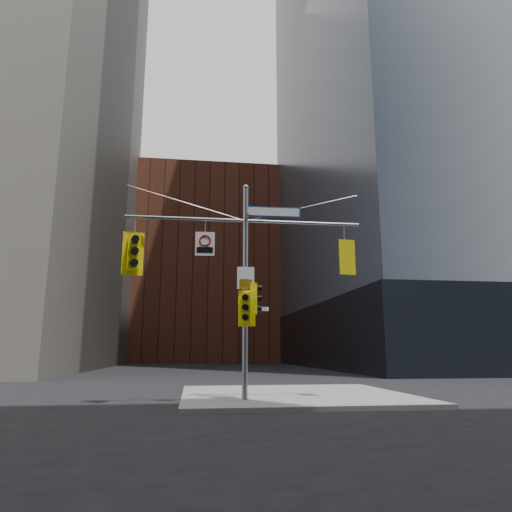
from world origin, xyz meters
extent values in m
plane|color=black|center=(0.00, 0.00, 0.00)|extent=(160.00, 160.00, 0.00)
cube|color=gray|center=(2.00, 4.00, 0.07)|extent=(8.00, 8.00, 0.15)
cube|color=black|center=(28.00, 32.00, 3.00)|extent=(36.40, 36.40, 6.00)
cube|color=brown|center=(0.00, 58.00, 14.00)|extent=(26.00, 20.00, 28.00)
cylinder|color=gray|center=(0.00, 2.00, 3.60)|extent=(0.18, 0.18, 7.20)
sphere|color=gray|center=(0.00, 2.00, 7.20)|extent=(0.20, 0.20, 0.20)
cylinder|color=gray|center=(-2.00, 2.00, 6.00)|extent=(4.00, 0.11, 0.11)
cylinder|color=gray|center=(2.00, 2.00, 6.00)|extent=(4.00, 0.11, 0.11)
cylinder|color=gray|center=(0.00, 1.65, 6.00)|extent=(0.10, 0.70, 0.10)
cylinder|color=gray|center=(-2.00, 2.00, 6.55)|extent=(4.00, 0.02, 1.12)
cylinder|color=gray|center=(2.00, 2.00, 6.55)|extent=(4.00, 0.02, 1.12)
cube|color=yellow|center=(-3.65, 2.00, 4.80)|extent=(0.43, 0.35, 1.16)
cube|color=yellow|center=(-3.70, 2.19, 4.80)|extent=(0.68, 0.22, 1.44)
cylinder|color=black|center=(-3.60, 1.79, 5.19)|extent=(0.28, 0.23, 0.24)
cylinder|color=black|center=(-3.62, 1.87, 5.19)|extent=(0.21, 0.07, 0.21)
cylinder|color=black|center=(-3.60, 1.79, 4.80)|extent=(0.28, 0.23, 0.24)
cylinder|color=black|center=(-3.62, 1.87, 4.80)|extent=(0.21, 0.07, 0.21)
cylinder|color=black|center=(-3.60, 1.79, 4.41)|extent=(0.28, 0.23, 0.24)
cylinder|color=black|center=(-3.62, 1.87, 4.41)|extent=(0.21, 0.07, 0.21)
cube|color=yellow|center=(3.46, 2.00, 4.80)|extent=(0.34, 0.26, 0.98)
cube|color=yellow|center=(3.48, 1.83, 4.80)|extent=(0.58, 0.10, 1.21)
cylinder|color=black|center=(3.44, 2.19, 5.13)|extent=(0.22, 0.17, 0.21)
cylinder|color=black|center=(3.45, 2.11, 5.13)|extent=(0.18, 0.04, 0.18)
cylinder|color=black|center=(3.44, 2.19, 4.80)|extent=(0.22, 0.17, 0.21)
cylinder|color=black|center=(3.45, 2.11, 4.80)|extent=(0.18, 0.04, 0.18)
cylinder|color=black|center=(3.44, 2.19, 4.47)|extent=(0.22, 0.17, 0.21)
cylinder|color=black|center=(3.45, 2.11, 4.47)|extent=(0.18, 0.04, 0.18)
cube|color=yellow|center=(0.28, 2.00, 3.35)|extent=(0.27, 0.35, 1.00)
cylinder|color=black|center=(0.47, 1.98, 3.69)|extent=(0.18, 0.23, 0.21)
cylinder|color=black|center=(0.39, 1.99, 3.69)|extent=(0.04, 0.18, 0.18)
cylinder|color=black|center=(0.47, 1.98, 3.35)|extent=(0.18, 0.23, 0.21)
cylinder|color=black|center=(0.39, 1.99, 3.35)|extent=(0.04, 0.18, 0.18)
cylinder|color=black|center=(0.47, 1.98, 3.02)|extent=(0.18, 0.23, 0.21)
cylinder|color=#0CE559|center=(0.39, 1.99, 3.02)|extent=(0.04, 0.18, 0.18)
cube|color=yellow|center=(0.00, 1.72, 3.02)|extent=(0.35, 0.28, 0.94)
cube|color=yellow|center=(0.04, 1.88, 3.02)|extent=(0.55, 0.17, 1.17)
cylinder|color=black|center=(-0.04, 1.55, 3.33)|extent=(0.23, 0.19, 0.20)
cylinder|color=black|center=(-0.03, 1.62, 3.33)|extent=(0.17, 0.06, 0.17)
cylinder|color=black|center=(-0.04, 1.55, 3.02)|extent=(0.23, 0.19, 0.20)
cylinder|color=black|center=(-0.03, 1.62, 3.02)|extent=(0.17, 0.06, 0.17)
cylinder|color=black|center=(-0.04, 1.55, 2.70)|extent=(0.23, 0.19, 0.20)
cylinder|color=black|center=(-0.03, 1.62, 2.70)|extent=(0.17, 0.06, 0.17)
cube|color=navy|center=(0.97, 2.00, 6.35)|extent=(1.90, 0.09, 0.37)
cube|color=silver|center=(0.97, 1.98, 6.35)|extent=(1.79, 0.05, 0.28)
cube|color=silver|center=(-1.36, 1.98, 5.15)|extent=(0.64, 0.06, 0.80)
torus|color=#B20A0A|center=(-1.36, 1.96, 5.26)|extent=(0.40, 0.07, 0.40)
cube|color=black|center=(-1.36, 1.96, 4.94)|extent=(0.54, 0.04, 0.19)
cube|color=silver|center=(0.00, 1.88, 4.01)|extent=(0.57, 0.03, 0.74)
cube|color=#D88C00|center=(0.00, 1.86, 3.81)|extent=(0.41, 0.01, 0.33)
cube|color=silver|center=(0.45, 2.00, 3.01)|extent=(0.66, 0.08, 0.13)
cube|color=#145926|center=(0.00, 2.45, 2.80)|extent=(0.10, 0.70, 0.14)
camera|label=1|loc=(-1.63, -12.86, 1.68)|focal=32.00mm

